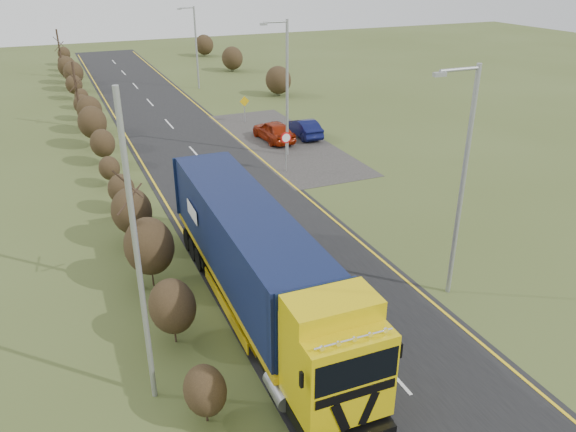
# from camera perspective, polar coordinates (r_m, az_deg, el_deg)

# --- Properties ---
(ground) EXTENTS (160.00, 160.00, 0.00)m
(ground) POSITION_cam_1_polar(r_m,az_deg,el_deg) (22.07, 4.18, -8.84)
(ground) COLOR #414D21
(ground) RESTS_ON ground
(road) EXTENTS (8.00, 120.00, 0.02)m
(road) POSITION_cam_1_polar(r_m,az_deg,el_deg) (30.17, -4.55, 0.89)
(road) COLOR black
(road) RESTS_ON ground
(layby) EXTENTS (6.00, 18.00, 0.02)m
(layby) POSITION_cam_1_polar(r_m,az_deg,el_deg) (41.11, -0.57, 7.55)
(layby) COLOR #2C2A27
(layby) RESTS_ON ground
(lane_markings) EXTENTS (7.52, 116.00, 0.01)m
(lane_markings) POSITION_cam_1_polar(r_m,az_deg,el_deg) (29.90, -4.35, 0.70)
(lane_markings) COLOR gold
(lane_markings) RESTS_ON road
(hedgerow) EXTENTS (2.24, 102.04, 6.05)m
(hedgerow) POSITION_cam_1_polar(r_m,az_deg,el_deg) (26.44, -15.48, 0.25)
(hedgerow) COLOR black
(hedgerow) RESTS_ON ground
(lorry) EXTENTS (2.91, 14.97, 4.16)m
(lorry) POSITION_cam_1_polar(r_m,az_deg,el_deg) (20.16, -3.23, -4.46)
(lorry) COLOR black
(lorry) RESTS_ON ground
(car_red_hatchback) EXTENTS (2.04, 4.50, 1.50)m
(car_red_hatchback) POSITION_cam_1_polar(r_m,az_deg,el_deg) (41.15, -1.46, 8.63)
(car_red_hatchback) COLOR maroon
(car_red_hatchback) RESTS_ON ground
(car_blue_sedan) EXTENTS (1.49, 4.05, 1.32)m
(car_blue_sedan) POSITION_cam_1_polar(r_m,az_deg,el_deg) (42.16, 1.65, 8.91)
(car_blue_sedan) COLOR #090D35
(car_blue_sedan) RESTS_ON ground
(streetlight_near) EXTENTS (1.91, 0.18, 8.98)m
(streetlight_near) POSITION_cam_1_polar(r_m,az_deg,el_deg) (21.42, 17.19, 3.85)
(streetlight_near) COLOR #919496
(streetlight_near) RESTS_ON ground
(streetlight_mid) EXTENTS (1.87, 0.18, 8.75)m
(streetlight_mid) POSITION_cam_1_polar(r_m,az_deg,el_deg) (37.06, -0.24, 13.30)
(streetlight_mid) COLOR #919496
(streetlight_mid) RESTS_ON ground
(streetlight_far) EXTENTS (1.70, 0.18, 7.92)m
(streetlight_far) POSITION_cam_1_polar(r_m,az_deg,el_deg) (58.77, -9.40, 16.80)
(streetlight_far) COLOR #919496
(streetlight_far) RESTS_ON ground
(left_pole) EXTENTS (0.16, 0.16, 9.46)m
(left_pole) POSITION_cam_1_polar(r_m,az_deg,el_deg) (15.79, -15.02, -4.37)
(left_pole) COLOR #919496
(left_pole) RESTS_ON ground
(speed_sign) EXTENTS (0.70, 0.10, 2.54)m
(speed_sign) POSITION_cam_1_polar(r_m,az_deg,el_deg) (34.68, -0.21, 7.34)
(speed_sign) COLOR #919496
(speed_sign) RESTS_ON ground
(warning_board) EXTENTS (0.81, 0.11, 2.13)m
(warning_board) POSITION_cam_1_polar(r_m,az_deg,el_deg) (46.06, -4.44, 11.06)
(warning_board) COLOR #919496
(warning_board) RESTS_ON ground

